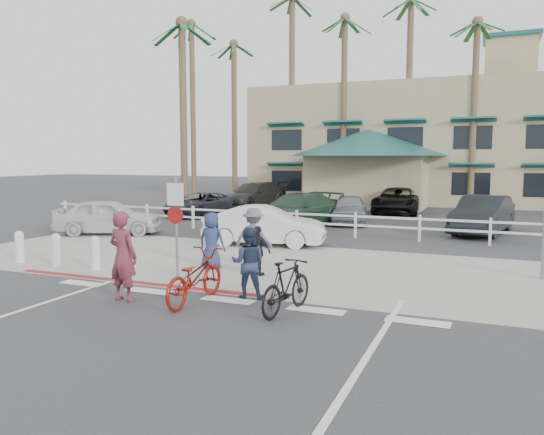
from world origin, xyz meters
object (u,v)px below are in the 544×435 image
at_px(car_white_sedan, 264,226).
at_px(car_red_compact, 108,217).
at_px(bike_black, 287,287).
at_px(bike_red, 195,277).
at_px(sign_post, 176,221).

bearing_deg(car_white_sedan, car_red_compact, 78.93).
relative_size(bike_black, car_red_compact, 0.43).
height_order(bike_black, car_white_sedan, car_white_sedan).
distance_m(car_white_sedan, car_red_compact, 6.91).
bearing_deg(car_red_compact, bike_red, -155.95).
relative_size(sign_post, car_red_compact, 0.69).
height_order(bike_red, car_red_compact, car_red_compact).
relative_size(sign_post, bike_red, 1.36).
bearing_deg(car_red_compact, sign_post, -153.56).
distance_m(bike_red, car_red_compact, 11.36).
height_order(sign_post, car_red_compact, sign_post).
bearing_deg(car_white_sedan, bike_black, -163.84).
height_order(car_white_sedan, car_red_compact, car_red_compact).
relative_size(car_white_sedan, car_red_compact, 1.00).
bearing_deg(sign_post, car_white_sedan, 88.54).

